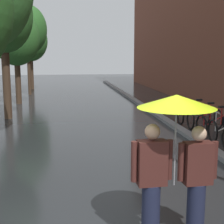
# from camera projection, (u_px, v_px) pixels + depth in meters

# --- Properties ---
(kerb_strip) EXTENTS (0.30, 36.00, 0.12)m
(kerb_strip) POSITION_uv_depth(u_px,v_px,m) (157.00, 115.00, 14.40)
(kerb_strip) COLOR slate
(kerb_strip) RESTS_ON ground
(street_tree_2) EXTENTS (2.32, 2.32, 5.63)m
(street_tree_2) POSITION_uv_depth(u_px,v_px,m) (3.00, 16.00, 13.17)
(street_tree_2) COLOR #473323
(street_tree_2) RESTS_ON ground
(street_tree_3) EXTENTS (2.40, 2.40, 4.86)m
(street_tree_3) POSITION_uv_depth(u_px,v_px,m) (16.00, 39.00, 17.38)
(street_tree_3) COLOR #473323
(street_tree_3) RESTS_ON ground
(street_tree_4) EXTENTS (2.47, 2.47, 5.70)m
(street_tree_4) POSITION_uv_depth(u_px,v_px,m) (27.00, 30.00, 21.23)
(street_tree_4) COLOR #473323
(street_tree_4) RESTS_ON ground
(street_tree_5) EXTENTS (2.49, 2.49, 5.08)m
(street_tree_5) POSITION_uv_depth(u_px,v_px,m) (31.00, 41.00, 24.83)
(street_tree_5) COLOR #473323
(street_tree_5) RESTS_ON ground
(parked_bicycle_4) EXTENTS (1.16, 0.83, 0.96)m
(parked_bicycle_4) POSITION_uv_depth(u_px,v_px,m) (216.00, 124.00, 10.97)
(parked_bicycle_4) COLOR black
(parked_bicycle_4) RESTS_ON ground
(parked_bicycle_5) EXTENTS (1.10, 0.72, 0.96)m
(parked_bicycle_5) POSITION_uv_depth(u_px,v_px,m) (205.00, 119.00, 11.81)
(parked_bicycle_5) COLOR black
(parked_bicycle_5) RESTS_ON ground
(parked_bicycle_6) EXTENTS (1.09, 0.71, 0.96)m
(parked_bicycle_6) POSITION_uv_depth(u_px,v_px,m) (193.00, 114.00, 12.68)
(parked_bicycle_6) COLOR black
(parked_bicycle_6) RESTS_ON ground
(couple_under_umbrella) EXTENTS (1.26, 1.08, 2.09)m
(couple_under_umbrella) POSITION_uv_depth(u_px,v_px,m) (175.00, 146.00, 4.65)
(couple_under_umbrella) COLOR #1E233D
(couple_under_umbrella) RESTS_ON ground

